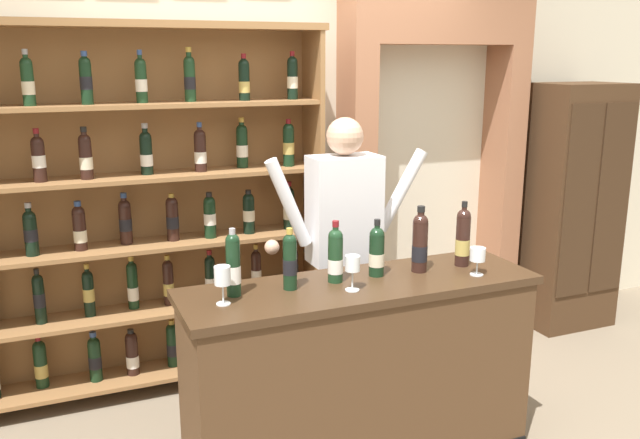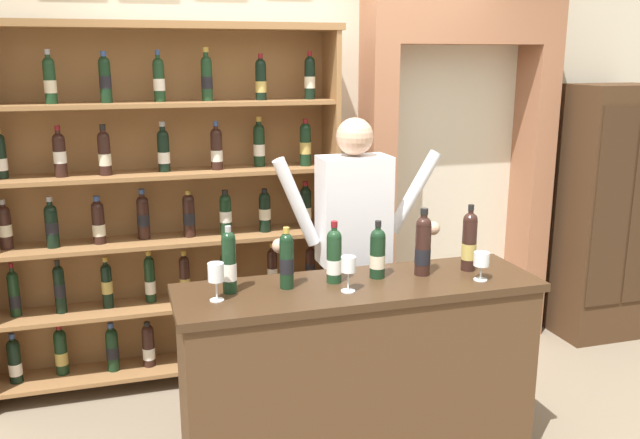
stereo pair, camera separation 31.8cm
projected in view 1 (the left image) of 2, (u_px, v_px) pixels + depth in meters
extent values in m
cube|color=beige|center=(267.00, 99.00, 4.35)|extent=(12.00, 0.16, 3.45)
cube|color=olive|center=(313.00, 202.00, 4.27)|extent=(0.03, 0.32, 2.19)
cube|color=olive|center=(144.00, 211.00, 4.02)|extent=(2.10, 0.02, 2.19)
cube|color=olive|center=(158.00, 371.00, 4.11)|extent=(2.04, 0.31, 0.03)
cylinder|color=black|center=(41.00, 367.00, 3.87)|extent=(0.07, 0.07, 0.24)
sphere|color=black|center=(39.00, 347.00, 3.84)|extent=(0.07, 0.07, 0.07)
cylinder|color=black|center=(38.00, 342.00, 3.84)|extent=(0.03, 0.03, 0.07)
cylinder|color=maroon|center=(38.00, 338.00, 3.83)|extent=(0.03, 0.03, 0.03)
cylinder|color=tan|center=(41.00, 370.00, 3.88)|extent=(0.08, 0.08, 0.08)
cylinder|color=black|center=(95.00, 362.00, 3.95)|extent=(0.07, 0.07, 0.23)
sphere|color=black|center=(94.00, 343.00, 3.92)|extent=(0.07, 0.07, 0.07)
cylinder|color=black|center=(93.00, 338.00, 3.91)|extent=(0.03, 0.03, 0.07)
cylinder|color=navy|center=(93.00, 334.00, 3.91)|extent=(0.04, 0.04, 0.03)
cylinder|color=black|center=(95.00, 362.00, 3.95)|extent=(0.08, 0.08, 0.07)
cylinder|color=black|center=(132.00, 356.00, 4.03)|extent=(0.07, 0.07, 0.23)
sphere|color=black|center=(131.00, 338.00, 4.00)|extent=(0.07, 0.07, 0.07)
cylinder|color=black|center=(131.00, 334.00, 4.00)|extent=(0.03, 0.03, 0.06)
cylinder|color=black|center=(131.00, 332.00, 3.99)|extent=(0.04, 0.04, 0.03)
cylinder|color=silver|center=(133.00, 361.00, 4.04)|extent=(0.08, 0.08, 0.07)
cylinder|color=black|center=(173.00, 348.00, 4.14)|extent=(0.07, 0.07, 0.23)
sphere|color=black|center=(172.00, 329.00, 4.11)|extent=(0.07, 0.07, 0.07)
cylinder|color=black|center=(172.00, 325.00, 4.11)|extent=(0.03, 0.03, 0.06)
cylinder|color=#B79338|center=(171.00, 322.00, 4.10)|extent=(0.03, 0.03, 0.03)
cylinder|color=black|center=(173.00, 349.00, 4.15)|extent=(0.08, 0.08, 0.08)
cylinder|color=black|center=(218.00, 341.00, 4.25)|extent=(0.07, 0.07, 0.23)
sphere|color=black|center=(218.00, 323.00, 4.22)|extent=(0.07, 0.07, 0.07)
cylinder|color=black|center=(217.00, 320.00, 4.21)|extent=(0.03, 0.03, 0.06)
cylinder|color=black|center=(217.00, 316.00, 4.21)|extent=(0.03, 0.03, 0.03)
cylinder|color=black|center=(218.00, 341.00, 4.25)|extent=(0.08, 0.08, 0.07)
cylinder|color=#19381E|center=(251.00, 333.00, 4.34)|extent=(0.07, 0.07, 0.25)
sphere|color=#19381E|center=(250.00, 315.00, 4.31)|extent=(0.07, 0.07, 0.07)
cylinder|color=#19381E|center=(250.00, 310.00, 4.30)|extent=(0.03, 0.03, 0.08)
cylinder|color=black|center=(250.00, 305.00, 4.30)|extent=(0.03, 0.03, 0.03)
cylinder|color=tan|center=(251.00, 333.00, 4.34)|extent=(0.08, 0.08, 0.08)
cylinder|color=black|center=(296.00, 328.00, 4.43)|extent=(0.07, 0.07, 0.24)
sphere|color=black|center=(296.00, 311.00, 4.40)|extent=(0.07, 0.07, 0.07)
cylinder|color=black|center=(296.00, 305.00, 4.39)|extent=(0.03, 0.03, 0.08)
cylinder|color=#99999E|center=(295.00, 301.00, 4.38)|extent=(0.03, 0.03, 0.03)
cylinder|color=beige|center=(296.00, 332.00, 4.44)|extent=(0.08, 0.08, 0.08)
cube|color=olive|center=(154.00, 310.00, 4.02)|extent=(2.04, 0.31, 0.02)
cylinder|color=black|center=(40.00, 302.00, 3.76)|extent=(0.06, 0.06, 0.25)
sphere|color=black|center=(37.00, 280.00, 3.73)|extent=(0.06, 0.06, 0.06)
cylinder|color=black|center=(37.00, 275.00, 3.72)|extent=(0.03, 0.03, 0.07)
cylinder|color=black|center=(36.00, 271.00, 3.71)|extent=(0.03, 0.03, 0.03)
cylinder|color=black|center=(39.00, 300.00, 3.75)|extent=(0.06, 0.06, 0.08)
cylinder|color=black|center=(89.00, 296.00, 3.86)|extent=(0.06, 0.06, 0.24)
sphere|color=black|center=(87.00, 276.00, 3.84)|extent=(0.06, 0.06, 0.06)
cylinder|color=black|center=(87.00, 271.00, 3.83)|extent=(0.03, 0.03, 0.07)
cylinder|color=#B79338|center=(86.00, 266.00, 3.82)|extent=(0.03, 0.03, 0.03)
cylinder|color=tan|center=(89.00, 295.00, 3.86)|extent=(0.06, 0.06, 0.08)
cylinder|color=black|center=(133.00, 288.00, 3.98)|extent=(0.06, 0.06, 0.25)
sphere|color=black|center=(131.00, 267.00, 3.95)|extent=(0.06, 0.06, 0.06)
cylinder|color=black|center=(131.00, 262.00, 3.94)|extent=(0.03, 0.03, 0.07)
cylinder|color=#B79338|center=(131.00, 258.00, 3.94)|extent=(0.03, 0.03, 0.03)
cylinder|color=silver|center=(133.00, 293.00, 3.99)|extent=(0.06, 0.06, 0.08)
cylinder|color=black|center=(169.00, 285.00, 4.04)|extent=(0.06, 0.06, 0.24)
sphere|color=black|center=(167.00, 265.00, 4.01)|extent=(0.06, 0.06, 0.06)
cylinder|color=black|center=(167.00, 261.00, 4.01)|extent=(0.03, 0.03, 0.06)
cylinder|color=#B79338|center=(167.00, 258.00, 4.00)|extent=(0.03, 0.03, 0.03)
cylinder|color=tan|center=(169.00, 289.00, 4.05)|extent=(0.06, 0.06, 0.08)
cylinder|color=black|center=(210.00, 281.00, 4.12)|extent=(0.06, 0.06, 0.24)
sphere|color=black|center=(209.00, 261.00, 4.09)|extent=(0.06, 0.06, 0.06)
cylinder|color=black|center=(209.00, 256.00, 4.08)|extent=(0.03, 0.03, 0.07)
cylinder|color=maroon|center=(209.00, 252.00, 4.08)|extent=(0.03, 0.03, 0.03)
cylinder|color=silver|center=(210.00, 284.00, 4.13)|extent=(0.06, 0.06, 0.08)
cylinder|color=black|center=(256.00, 275.00, 4.24)|extent=(0.06, 0.06, 0.24)
sphere|color=black|center=(256.00, 256.00, 4.21)|extent=(0.06, 0.06, 0.06)
cylinder|color=black|center=(256.00, 251.00, 4.20)|extent=(0.03, 0.03, 0.07)
cylinder|color=#B79338|center=(256.00, 247.00, 4.20)|extent=(0.03, 0.03, 0.03)
cylinder|color=silver|center=(256.00, 276.00, 4.24)|extent=(0.06, 0.06, 0.08)
cylinder|color=black|center=(294.00, 271.00, 4.34)|extent=(0.06, 0.06, 0.23)
sphere|color=black|center=(293.00, 253.00, 4.31)|extent=(0.06, 0.06, 0.06)
cylinder|color=black|center=(293.00, 248.00, 4.31)|extent=(0.02, 0.02, 0.07)
cylinder|color=#99999E|center=(293.00, 244.00, 4.30)|extent=(0.03, 0.03, 0.03)
cylinder|color=black|center=(294.00, 269.00, 4.34)|extent=(0.06, 0.06, 0.07)
cube|color=olive|center=(150.00, 245.00, 3.92)|extent=(2.04, 0.31, 0.02)
cylinder|color=black|center=(31.00, 237.00, 3.65)|extent=(0.07, 0.07, 0.21)
sphere|color=black|center=(29.00, 217.00, 3.62)|extent=(0.07, 0.07, 0.07)
cylinder|color=black|center=(28.00, 211.00, 3.61)|extent=(0.03, 0.03, 0.08)
cylinder|color=#99999E|center=(28.00, 205.00, 3.60)|extent=(0.03, 0.03, 0.03)
cylinder|color=black|center=(31.00, 235.00, 3.64)|extent=(0.07, 0.07, 0.07)
cylinder|color=black|center=(80.00, 232.00, 3.75)|extent=(0.07, 0.07, 0.21)
sphere|color=black|center=(78.00, 212.00, 3.72)|extent=(0.07, 0.07, 0.07)
cylinder|color=black|center=(78.00, 208.00, 3.72)|extent=(0.03, 0.03, 0.07)
cylinder|color=navy|center=(77.00, 204.00, 3.71)|extent=(0.04, 0.04, 0.03)
cylinder|color=beige|center=(80.00, 236.00, 3.76)|extent=(0.07, 0.07, 0.07)
cylinder|color=black|center=(126.00, 225.00, 3.88)|extent=(0.07, 0.07, 0.22)
sphere|color=black|center=(124.00, 206.00, 3.85)|extent=(0.07, 0.07, 0.07)
cylinder|color=black|center=(124.00, 200.00, 3.84)|extent=(0.03, 0.03, 0.08)
cylinder|color=navy|center=(123.00, 195.00, 3.83)|extent=(0.04, 0.04, 0.03)
cylinder|color=black|center=(126.00, 225.00, 3.88)|extent=(0.07, 0.07, 0.07)
cylinder|color=black|center=(173.00, 222.00, 3.95)|extent=(0.07, 0.07, 0.22)
sphere|color=black|center=(172.00, 203.00, 3.92)|extent=(0.07, 0.07, 0.07)
cylinder|color=black|center=(171.00, 199.00, 3.91)|extent=(0.03, 0.03, 0.06)
cylinder|color=#B79338|center=(171.00, 196.00, 3.91)|extent=(0.03, 0.03, 0.03)
cylinder|color=black|center=(173.00, 222.00, 3.95)|extent=(0.07, 0.07, 0.07)
cylinder|color=black|center=(210.00, 220.00, 4.01)|extent=(0.07, 0.07, 0.21)
sphere|color=black|center=(209.00, 202.00, 3.98)|extent=(0.07, 0.07, 0.07)
cylinder|color=black|center=(209.00, 198.00, 3.98)|extent=(0.03, 0.03, 0.06)
cylinder|color=black|center=(209.00, 195.00, 3.97)|extent=(0.04, 0.04, 0.03)
cylinder|color=silver|center=(210.00, 219.00, 4.01)|extent=(0.07, 0.07, 0.07)
cylinder|color=black|center=(249.00, 216.00, 4.11)|extent=(0.07, 0.07, 0.21)
sphere|color=black|center=(248.00, 199.00, 4.08)|extent=(0.07, 0.07, 0.07)
cylinder|color=black|center=(248.00, 195.00, 4.08)|extent=(0.03, 0.03, 0.06)
cylinder|color=black|center=(248.00, 192.00, 4.07)|extent=(0.03, 0.03, 0.03)
cylinder|color=beige|center=(249.00, 215.00, 4.11)|extent=(0.07, 0.07, 0.07)
cylinder|color=black|center=(289.00, 211.00, 4.21)|extent=(0.07, 0.07, 0.22)
sphere|color=black|center=(289.00, 193.00, 4.19)|extent=(0.07, 0.07, 0.07)
cylinder|color=black|center=(289.00, 188.00, 4.18)|extent=(0.03, 0.03, 0.08)
cylinder|color=maroon|center=(289.00, 184.00, 4.17)|extent=(0.04, 0.04, 0.03)
cylinder|color=beige|center=(289.00, 213.00, 4.22)|extent=(0.07, 0.07, 0.07)
cube|color=olive|center=(146.00, 177.00, 3.83)|extent=(2.04, 0.31, 0.02)
cylinder|color=black|center=(39.00, 163.00, 3.58)|extent=(0.07, 0.07, 0.21)
sphere|color=black|center=(37.00, 143.00, 3.55)|extent=(0.07, 0.07, 0.07)
cylinder|color=black|center=(36.00, 136.00, 3.55)|extent=(0.03, 0.03, 0.08)
cylinder|color=maroon|center=(36.00, 131.00, 3.54)|extent=(0.03, 0.03, 0.03)
cylinder|color=silver|center=(39.00, 161.00, 3.58)|extent=(0.07, 0.07, 0.07)
cylinder|color=black|center=(86.00, 160.00, 3.66)|extent=(0.07, 0.07, 0.21)
sphere|color=black|center=(84.00, 140.00, 3.63)|extent=(0.07, 0.07, 0.07)
cylinder|color=black|center=(84.00, 134.00, 3.63)|extent=(0.03, 0.03, 0.07)
cylinder|color=black|center=(83.00, 129.00, 3.62)|extent=(0.03, 0.03, 0.03)
cylinder|color=beige|center=(86.00, 163.00, 3.66)|extent=(0.07, 0.07, 0.07)
cylinder|color=black|center=(146.00, 157.00, 3.81)|extent=(0.07, 0.07, 0.21)
sphere|color=black|center=(145.00, 137.00, 3.78)|extent=(0.07, 0.07, 0.07)
cylinder|color=black|center=(145.00, 131.00, 3.77)|extent=(0.03, 0.03, 0.08)
cylinder|color=#99999E|center=(144.00, 126.00, 3.77)|extent=(0.03, 0.03, 0.03)
cylinder|color=silver|center=(147.00, 160.00, 3.81)|extent=(0.07, 0.07, 0.07)
cylinder|color=black|center=(200.00, 154.00, 3.90)|extent=(0.07, 0.07, 0.21)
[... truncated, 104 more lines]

